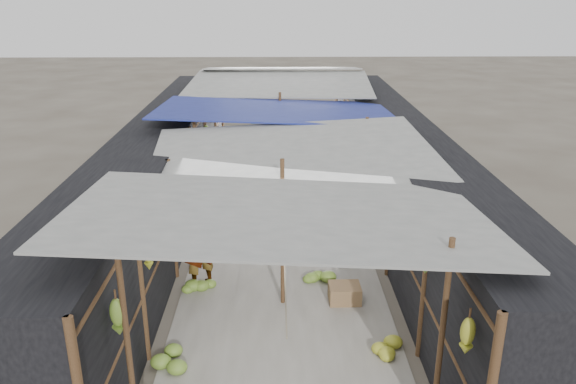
{
  "coord_description": "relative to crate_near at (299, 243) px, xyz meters",
  "views": [
    {
      "loc": [
        -0.08,
        -5.45,
        5.12
      ],
      "look_at": [
        0.13,
        5.19,
        1.25
      ],
      "focal_mm": 35.0,
      "sensor_mm": 36.0,
      "label": 1
    }
  ],
  "objects": [
    {
      "name": "market_canopy",
      "position": [
        -0.33,
        1.71,
        2.25
      ],
      "size": [
        5.62,
        15.2,
        2.77
      ],
      "color": "brown",
      "rests_on": "ground"
    },
    {
      "name": "shopper_blue",
      "position": [
        -0.52,
        2.06,
        0.64
      ],
      "size": [
        0.78,
        0.61,
        1.58
      ],
      "primitive_type": "imported",
      "rotation": [
        0.0,
        0.0,
        -0.02
      ],
      "color": "navy",
      "rests_on": "ground"
    },
    {
      "name": "vendor_seated",
      "position": [
        0.89,
        3.77,
        0.24
      ],
      "size": [
        0.39,
        0.56,
        0.78
      ],
      "primitive_type": "imported",
      "rotation": [
        0.0,
        0.0,
        -1.79
      ],
      "color": "#534C48",
      "rests_on": "ground"
    },
    {
      "name": "vendor_elderly",
      "position": [
        -1.85,
        -1.48,
        0.72
      ],
      "size": [
        0.76,
        0.73,
        1.75
      ],
      "primitive_type": "imported",
      "rotation": [
        0.0,
        0.0,
        3.82
      ],
      "color": "white",
      "rests_on": "ground"
    },
    {
      "name": "stall_left",
      "position": [
        -3.06,
        1.37,
        1.0
      ],
      "size": [
        1.4,
        15.0,
        2.3
      ],
      "primitive_type": "cube",
      "color": "black",
      "rests_on": "ground"
    },
    {
      "name": "floor_bananas",
      "position": [
        -0.3,
        1.86,
        -0.0
      ],
      "size": [
        4.06,
        10.26,
        0.35
      ],
      "color": "olive",
      "rests_on": "ground"
    },
    {
      "name": "stall_right",
      "position": [
        2.34,
        1.37,
        1.0
      ],
      "size": [
        1.4,
        15.0,
        2.3
      ],
      "primitive_type": "cube",
      "color": "black",
      "rests_on": "ground"
    },
    {
      "name": "black_basin",
      "position": [
        1.34,
        4.58,
        -0.07
      ],
      "size": [
        0.56,
        0.56,
        0.17
      ],
      "primitive_type": "cylinder",
      "color": "black",
      "rests_on": "ground"
    },
    {
      "name": "hanging_bananas",
      "position": [
        -0.35,
        1.58,
        1.5
      ],
      "size": [
        3.96,
        14.37,
        0.8
      ],
      "color": "olive",
      "rests_on": "ground"
    },
    {
      "name": "crate_back",
      "position": [
        -1.63,
        5.77,
        -0.03
      ],
      "size": [
        0.48,
        0.43,
        0.25
      ],
      "primitive_type": "cube",
      "rotation": [
        0.0,
        0.0,
        0.36
      ],
      "color": "#966F4C",
      "rests_on": "ground"
    },
    {
      "name": "crate_mid",
      "position": [
        0.71,
        -2.11,
        0.01
      ],
      "size": [
        0.55,
        0.44,
        0.32
      ],
      "primitive_type": "cube",
      "rotation": [
        0.0,
        0.0,
        0.02
      ],
      "color": "#966F4C",
      "rests_on": "ground"
    },
    {
      "name": "aisle_slab",
      "position": [
        -0.36,
        1.37,
        -0.14
      ],
      "size": [
        3.6,
        16.0,
        0.02
      ],
      "primitive_type": "cube",
      "color": "#9E998E",
      "rests_on": "ground"
    },
    {
      "name": "crate_near",
      "position": [
        0.0,
        0.0,
        0.0
      ],
      "size": [
        0.55,
        0.47,
        0.3
      ],
      "primitive_type": "cube",
      "rotation": [
        0.0,
        0.0,
        0.13
      ],
      "color": "#966F4C",
      "rests_on": "ground"
    }
  ]
}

